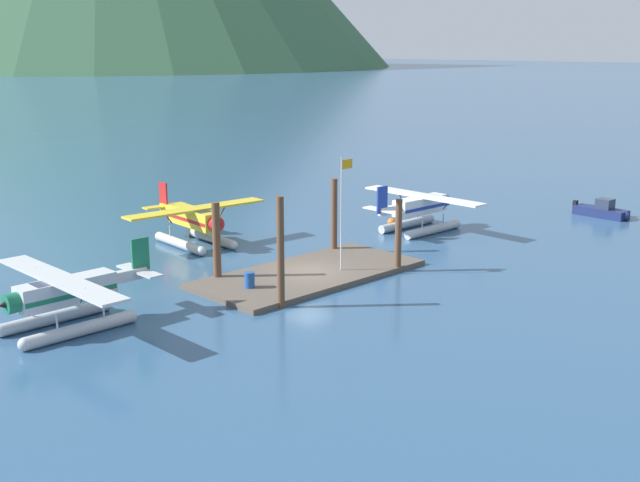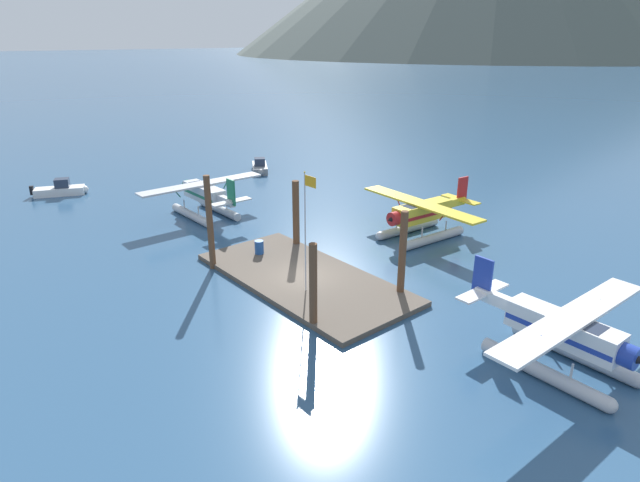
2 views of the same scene
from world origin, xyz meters
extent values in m
plane|color=#2D5175|center=(0.00, 0.00, 0.00)|extent=(1200.00, 1200.00, 0.00)
cube|color=brown|center=(0.00, 0.00, 0.15)|extent=(13.97, 6.47, 0.30)
cylinder|color=brown|center=(-5.07, -3.21, 2.97)|extent=(0.39, 0.39, 5.94)
cylinder|color=brown|center=(4.59, -3.01, 2.24)|extent=(0.40, 0.40, 4.47)
cylinder|color=brown|center=(-4.53, 2.96, 2.35)|extent=(0.46, 0.46, 4.69)
cylinder|color=brown|center=(5.05, 2.87, 2.48)|extent=(0.41, 0.41, 4.96)
cylinder|color=silver|center=(1.60, -1.11, 3.65)|extent=(0.08, 0.08, 6.69)
cube|color=orange|center=(2.05, -1.11, 6.64)|extent=(0.90, 0.03, 0.56)
sphere|color=gold|center=(1.60, -1.11, 7.04)|extent=(0.10, 0.10, 0.10)
cylinder|color=#1E4C99|center=(-4.60, -0.04, 0.74)|extent=(0.58, 0.58, 0.88)
torus|color=#1E4C99|center=(-4.60, -0.04, 0.74)|extent=(0.62, 0.62, 0.04)
sphere|color=orange|center=(13.84, 5.38, 0.32)|extent=(0.64, 0.64, 0.64)
cylinder|color=#B7BABF|center=(-14.61, 0.27, 0.32)|extent=(5.60, 0.65, 0.64)
sphere|color=#B7BABF|center=(-17.41, 0.27, 0.32)|extent=(0.64, 0.64, 0.64)
cylinder|color=#B7BABF|center=(-14.61, 2.77, 0.32)|extent=(5.60, 0.65, 0.64)
sphere|color=#B7BABF|center=(-17.41, 2.77, 0.32)|extent=(0.64, 0.64, 0.64)
cylinder|color=#B7BABF|center=(-15.81, 0.27, 0.99)|extent=(0.10, 0.10, 0.70)
cylinder|color=#B7BABF|center=(-13.41, 0.27, 0.99)|extent=(0.10, 0.10, 0.70)
cylinder|color=#B7BABF|center=(-15.81, 2.77, 0.99)|extent=(0.10, 0.10, 0.70)
cylinder|color=#B7BABF|center=(-13.41, 2.77, 0.99)|extent=(0.10, 0.10, 0.70)
cube|color=silver|center=(-14.61, 1.52, 1.94)|extent=(4.80, 1.25, 1.20)
cube|color=#196B47|center=(-14.61, 1.52, 1.84)|extent=(4.71, 1.27, 0.24)
cube|color=#283347|center=(-15.69, 1.52, 2.27)|extent=(1.10, 1.06, 0.56)
cube|color=silver|center=(-14.91, 1.52, 2.61)|extent=(1.41, 10.40, 0.14)
cylinder|color=#196B47|center=(-14.91, -0.68, 2.27)|extent=(0.08, 0.62, 0.84)
cylinder|color=#196B47|center=(-14.91, 3.72, 2.27)|extent=(0.08, 0.62, 0.84)
cylinder|color=#196B47|center=(-17.31, 1.52, 1.94)|extent=(0.60, 0.96, 0.96)
cone|color=black|center=(-17.76, 1.52, 1.94)|extent=(0.35, 0.36, 0.36)
cube|color=silver|center=(-11.36, 1.53, 2.04)|extent=(2.20, 0.44, 0.56)
cube|color=#196B47|center=(-10.46, 1.53, 2.89)|extent=(1.00, 0.12, 1.90)
cube|color=silver|center=(-10.56, 1.53, 2.14)|extent=(0.80, 3.20, 0.10)
cylinder|color=#B7BABF|center=(14.14, 4.17, 0.32)|extent=(5.61, 0.76, 0.64)
sphere|color=#B7BABF|center=(16.94, 4.11, 0.32)|extent=(0.64, 0.64, 0.64)
cylinder|color=#B7BABF|center=(14.09, 1.67, 0.32)|extent=(5.61, 0.76, 0.64)
sphere|color=#B7BABF|center=(16.89, 1.61, 0.32)|extent=(0.64, 0.64, 0.64)
cylinder|color=#B7BABF|center=(15.34, 4.14, 0.99)|extent=(0.10, 0.10, 0.70)
cylinder|color=#B7BABF|center=(12.94, 4.19, 0.99)|extent=(0.10, 0.10, 0.70)
cylinder|color=#B7BABF|center=(15.29, 1.64, 0.99)|extent=(0.10, 0.10, 0.70)
cylinder|color=#B7BABF|center=(12.89, 1.69, 0.99)|extent=(0.10, 0.10, 0.70)
cube|color=white|center=(14.12, 2.92, 1.94)|extent=(4.82, 1.34, 1.20)
cube|color=#1E389E|center=(14.12, 2.92, 1.84)|extent=(4.73, 1.36, 0.24)
cube|color=#283347|center=(15.20, 2.90, 2.27)|extent=(1.12, 1.08, 0.56)
cube|color=white|center=(14.42, 2.91, 2.61)|extent=(1.62, 10.43, 0.14)
cylinder|color=#1E389E|center=(14.46, 5.11, 2.27)|extent=(0.09, 0.62, 0.84)
cylinder|color=#1E389E|center=(14.37, 0.71, 2.27)|extent=(0.09, 0.62, 0.84)
cylinder|color=#1E389E|center=(16.82, 2.86, 1.94)|extent=(0.62, 0.97, 0.96)
cone|color=black|center=(17.27, 2.85, 1.94)|extent=(0.36, 0.37, 0.36)
cube|color=white|center=(10.87, 2.99, 2.04)|extent=(2.21, 0.49, 0.56)
cube|color=#1E389E|center=(9.97, 3.01, 2.89)|extent=(1.00, 0.14, 1.90)
cube|color=white|center=(10.07, 3.00, 2.14)|extent=(0.87, 3.22, 0.10)
cylinder|color=#B7BABF|center=(0.94, 10.92, 0.32)|extent=(1.06, 5.63, 0.64)
sphere|color=#B7BABF|center=(0.73, 8.12, 0.32)|extent=(0.64, 0.64, 0.64)
cylinder|color=#B7BABF|center=(-1.55, 11.10, 0.32)|extent=(1.06, 5.63, 0.64)
sphere|color=#B7BABF|center=(-1.76, 8.31, 0.32)|extent=(0.64, 0.64, 0.64)
cylinder|color=#B7BABF|center=(0.85, 9.72, 0.99)|extent=(0.10, 0.10, 0.70)
cylinder|color=#B7BABF|center=(1.03, 12.11, 0.99)|extent=(0.10, 0.10, 0.70)
cylinder|color=#B7BABF|center=(-1.64, 9.91, 0.99)|extent=(0.10, 0.10, 0.70)
cylinder|color=#B7BABF|center=(-1.46, 12.30, 0.99)|extent=(0.10, 0.10, 0.70)
cube|color=yellow|center=(-0.31, 11.01, 1.94)|extent=(1.59, 4.88, 1.20)
cube|color=#B21E1E|center=(-0.31, 11.01, 1.84)|extent=(1.61, 4.78, 0.24)
cube|color=#283347|center=(-0.39, 9.93, 2.27)|extent=(1.13, 1.18, 0.56)
cube|color=yellow|center=(-0.33, 10.71, 2.61)|extent=(10.48, 2.17, 0.14)
cylinder|color=#B21E1E|center=(1.86, 10.55, 2.27)|extent=(0.63, 0.13, 0.84)
cylinder|color=#B21E1E|center=(-2.52, 10.87, 2.27)|extent=(0.63, 0.13, 0.84)
cylinder|color=#B21E1E|center=(-0.51, 8.32, 1.94)|extent=(1.00, 0.67, 0.96)
cone|color=black|center=(-0.54, 7.87, 1.94)|extent=(0.39, 0.38, 0.36)
cube|color=yellow|center=(-0.07, 14.25, 2.04)|extent=(0.60, 2.23, 0.56)
cube|color=#B21E1E|center=(0.00, 15.15, 2.89)|extent=(0.19, 1.01, 1.90)
cube|color=yellow|center=(-0.01, 15.05, 2.14)|extent=(3.25, 1.04, 0.10)
cube|color=navy|center=(28.52, -4.08, 0.35)|extent=(1.64, 4.25, 0.70)
sphere|color=navy|center=(28.45, -6.18, 0.35)|extent=(0.70, 0.70, 0.70)
cube|color=#283347|center=(28.51, -4.38, 1.10)|extent=(1.14, 1.24, 0.80)
cube|color=black|center=(28.60, -1.80, 0.60)|extent=(0.37, 0.33, 0.80)
camera|label=1|loc=(-31.58, -33.14, 13.39)|focal=44.91mm
camera|label=2|loc=(22.66, -17.75, 13.56)|focal=29.97mm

